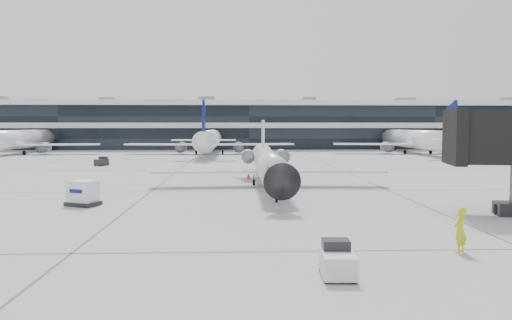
{
  "coord_description": "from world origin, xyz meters",
  "views": [
    {
      "loc": [
        -2.85,
        -41.44,
        5.53
      ],
      "look_at": [
        -1.22,
        0.49,
        2.6
      ],
      "focal_mm": 35.0,
      "sensor_mm": 36.0,
      "label": 1
    }
  ],
  "objects_px": {
    "regional_jet": "(269,164)",
    "ramp_worker": "(460,230)",
    "baggage_tug": "(337,261)",
    "cargo_uld": "(83,193)"
  },
  "relations": [
    {
      "from": "cargo_uld",
      "to": "ramp_worker",
      "type": "bearing_deg",
      "value": -9.38
    },
    {
      "from": "regional_jet",
      "to": "cargo_uld",
      "type": "bearing_deg",
      "value": -143.08
    },
    {
      "from": "baggage_tug",
      "to": "cargo_uld",
      "type": "relative_size",
      "value": 0.82
    },
    {
      "from": "baggage_tug",
      "to": "cargo_uld",
      "type": "height_order",
      "value": "cargo_uld"
    },
    {
      "from": "regional_jet",
      "to": "baggage_tug",
      "type": "distance_m",
      "value": 26.72
    },
    {
      "from": "ramp_worker",
      "to": "baggage_tug",
      "type": "height_order",
      "value": "ramp_worker"
    },
    {
      "from": "regional_jet",
      "to": "baggage_tug",
      "type": "height_order",
      "value": "regional_jet"
    },
    {
      "from": "baggage_tug",
      "to": "cargo_uld",
      "type": "xyz_separation_m",
      "value": [
        -14.26,
        16.63,
        0.28
      ]
    },
    {
      "from": "regional_jet",
      "to": "ramp_worker",
      "type": "distance_m",
      "value": 24.55
    },
    {
      "from": "ramp_worker",
      "to": "cargo_uld",
      "type": "xyz_separation_m",
      "value": [
        -20.25,
        13.53,
        -0.17
      ]
    }
  ]
}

